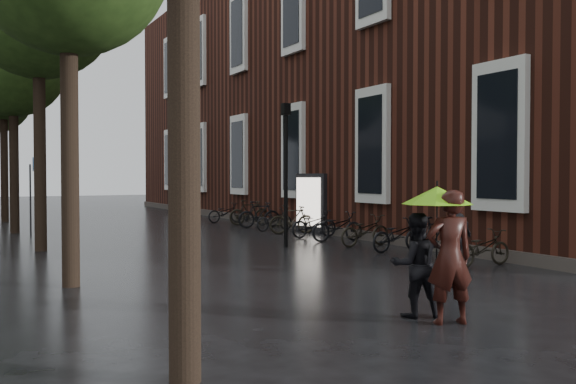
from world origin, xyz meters
TOP-DOWN VIEW (x-y plane):
  - ground at (0.00, 0.00)m, footprint 120.00×120.00m
  - brick_building at (10.47, 19.46)m, footprint 10.20×33.20m
  - street_trees at (-3.99, 15.91)m, footprint 4.33×34.03m
  - person_burgundy at (-0.00, 1.50)m, footprint 0.78×0.63m
  - person_black at (-0.12, 2.06)m, footprint 0.89×0.79m
  - lime_umbrella at (0.01, 1.76)m, footprint 1.00×1.00m
  - pedestrian_walking at (3.07, 4.50)m, footprint 0.99×0.55m
  - parked_bicycles at (4.52, 12.39)m, footprint 2.13×15.33m
  - ad_lightbox at (5.29, 13.90)m, footprint 0.32×1.41m
  - lamp_post at (2.39, 10.56)m, footprint 0.21×0.21m
  - cycle_sign at (-3.56, 18.19)m, footprint 0.14×0.49m

SIDE VIEW (x-z plane):
  - ground at x=0.00m, z-range 0.00..0.00m
  - parked_bicycles at x=4.52m, z-range -0.05..1.00m
  - person_black at x=-0.12m, z-range 0.00..1.51m
  - pedestrian_walking at x=3.07m, z-range 0.00..1.59m
  - person_burgundy at x=0.00m, z-range 0.00..1.86m
  - ad_lightbox at x=5.29m, z-range 0.00..2.13m
  - lime_umbrella at x=0.01m, z-range 1.03..2.51m
  - cycle_sign at x=-3.56m, z-range 0.43..3.13m
  - lamp_post at x=2.39m, z-range 0.44..4.56m
  - brick_building at x=10.47m, z-range -0.01..11.99m
  - street_trees at x=-3.99m, z-range 1.88..10.79m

